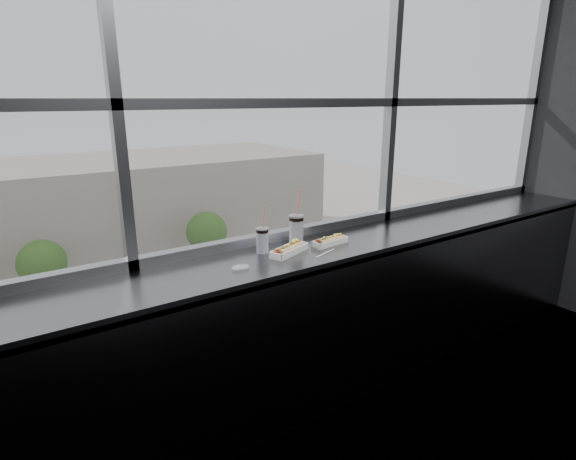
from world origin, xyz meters
TOP-DOWN VIEW (x-y plane):
  - wall_back_lower at (0.00, 1.50)m, footprint 6.00×0.00m
  - window_glass at (0.00, 1.52)m, footprint 6.00×0.00m
  - window_mullions at (0.00, 1.50)m, footprint 6.00×0.08m
  - counter at (0.00, 1.23)m, footprint 6.00×0.55m
  - counter_fascia at (0.00, 0.97)m, footprint 6.00×0.04m
  - hotdog_tray_left at (-0.12, 1.21)m, footprint 0.31×0.19m
  - hotdog_tray_right at (0.21, 1.21)m, footprint 0.27×0.11m
  - soda_cup_left at (-0.24, 1.32)m, footprint 0.08×0.08m
  - soda_cup_right at (0.03, 1.34)m, footprint 0.10×0.10m
  - loose_straw at (0.07, 1.08)m, footprint 0.19×0.07m
  - wrapper at (-0.50, 1.14)m, footprint 0.10×0.07m
  - plaza_ground at (0.00, 45.00)m, footprint 120.00×120.00m
  - street_asphalt at (0.00, 21.50)m, footprint 80.00×10.00m
  - far_sidewalk at (0.00, 29.50)m, footprint 80.00×6.00m
  - far_building at (0.00, 39.50)m, footprint 50.00×14.00m
  - car_near_e at (15.36, 17.50)m, footprint 3.22×6.19m
  - car_near_c at (-0.80, 17.50)m, footprint 2.98×5.92m
  - car_far_b at (2.21, 25.50)m, footprint 3.44×7.00m
  - car_near_d at (7.87, 17.50)m, footprint 3.12×6.08m
  - pedestrian_d at (7.73, 29.11)m, footprint 0.99×0.74m
  - pedestrian_c at (6.74, 29.24)m, footprint 0.61×0.81m
  - pedestrian_b at (-1.31, 28.56)m, footprint 0.67×0.89m
  - tree_center at (0.30, 29.50)m, footprint 2.94×2.94m
  - tree_right at (11.43, 29.50)m, footprint 3.10×3.10m

SIDE VIEW (x-z plane):
  - plaza_ground at x=0.00m, z-range -11.00..-11.00m
  - far_sidewalk at x=0.00m, z-range -11.00..-10.96m
  - street_asphalt at x=0.00m, z-range -11.00..-10.94m
  - pedestrian_c at x=6.74m, z-range -10.96..-9.13m
  - car_near_c at x=-0.80m, z-range -10.94..-9.04m
  - car_near_d at x=7.87m, z-range -10.94..-9.00m
  - pedestrian_b at x=-1.31m, z-range -10.96..-8.95m
  - car_near_e at x=15.36m, z-range -10.94..-8.97m
  - pedestrian_d at x=7.73m, z-range -10.96..-8.73m
  - car_far_b at x=2.21m, z-range -10.94..-8.69m
  - tree_center at x=0.30m, z-range -10.18..-5.60m
  - tree_right at x=11.43m, z-range -10.14..-5.29m
  - far_building at x=0.00m, z-range -11.00..-3.00m
  - wall_back_lower at x=0.00m, z-range -2.45..3.55m
  - counter_fascia at x=0.00m, z-range 0.03..1.07m
  - counter at x=0.00m, z-range 1.04..1.10m
  - loose_straw at x=0.07m, z-range 1.10..1.11m
  - wrapper at x=-0.50m, z-range 1.10..1.13m
  - hotdog_tray_right at x=0.21m, z-range 1.09..1.16m
  - hotdog_tray_left at x=-0.12m, z-range 1.09..1.16m
  - soda_cup_left at x=-0.24m, z-range 1.04..1.34m
  - soda_cup_right at x=0.03m, z-range 1.02..1.39m
  - window_glass at x=0.00m, z-range -0.70..5.30m
  - window_mullions at x=0.00m, z-range 1.10..3.50m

